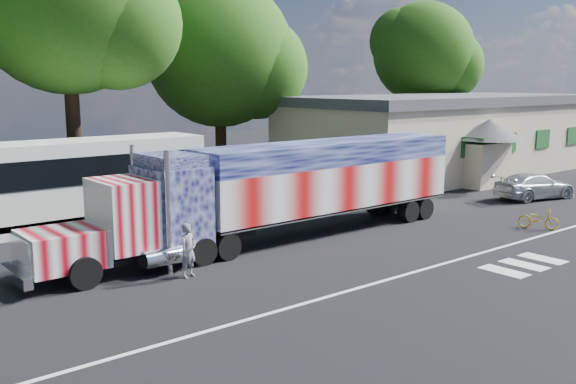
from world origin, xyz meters
TOP-DOWN VIEW (x-y plane):
  - ground at (0.00, 0.00)m, footprint 100.00×100.00m
  - lane_markings at (1.71, -3.77)m, footprint 30.00×2.67m
  - semi_truck at (-0.06, 3.11)m, footprint 18.79×2.97m
  - coach_bus at (-6.00, 10.89)m, footprint 12.58×2.93m
  - hall_building at (19.92, 10.86)m, footprint 22.40×12.80m
  - parked_car at (15.70, 1.64)m, footprint 4.97×2.93m
  - woman at (-5.54, 1.19)m, footprint 0.74×0.59m
  - bicycle at (9.36, -2.23)m, footprint 1.22×1.70m
  - tree_n_mid at (-3.53, 15.21)m, footprint 9.60×9.14m
  - tree_far_ne at (27.10, 18.45)m, footprint 8.65×8.24m
  - tree_ne_a at (7.23, 18.44)m, footprint 9.73×9.26m

SIDE VIEW (x-z plane):
  - ground at x=0.00m, z-range 0.00..0.00m
  - lane_markings at x=1.71m, z-range 0.00..0.01m
  - bicycle at x=9.36m, z-range 0.00..0.85m
  - parked_car at x=15.70m, z-range 0.00..1.35m
  - woman at x=-5.54m, z-range 0.00..1.75m
  - coach_bus at x=-6.00m, z-range 0.07..3.73m
  - semi_truck at x=-0.06m, z-range 0.06..4.06m
  - hall_building at x=19.92m, z-range 0.02..5.22m
  - tree_ne_a at x=7.23m, z-range 1.57..14.08m
  - tree_far_ne at x=27.10m, z-range 2.09..14.64m
  - tree_n_mid at x=-3.53m, z-range 2.67..17.29m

